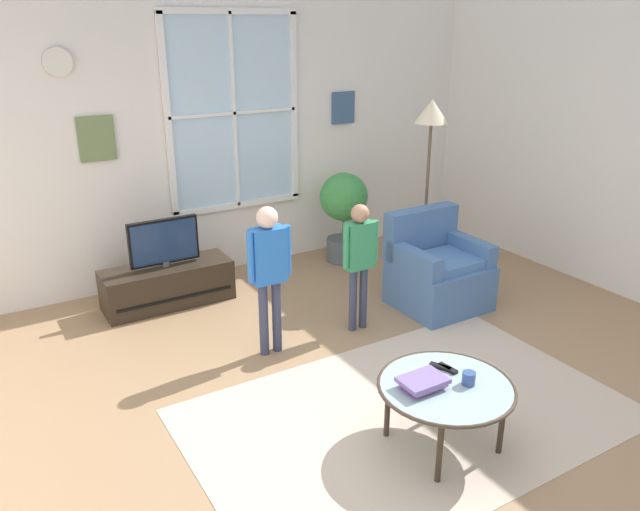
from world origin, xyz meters
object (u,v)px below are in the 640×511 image
Objects in this scene: book_stack at (423,383)px; remote_near_books at (440,367)px; remote_near_cup at (448,368)px; coffee_table at (446,389)px; cup at (469,378)px; television at (164,242)px; person_blue_shirt at (269,264)px; tv_stand at (168,285)px; person_green_shirt at (359,253)px; potted_plant_by_window at (344,207)px; floor_lamp at (431,131)px; armchair at (437,272)px.

book_stack is 1.99× the size of remote_near_books.
remote_near_books is 0.05m from remote_near_cup.
coffee_table is 0.15m from cup.
television is 3.01m from coffee_table.
person_blue_shirt is (-0.39, 1.59, 0.35)m from coffee_table.
tv_stand is 3.11m from cup.
person_blue_shirt is 0.83m from person_green_shirt.
coffee_table is (0.80, -2.90, 0.22)m from tv_stand.
coffee_table is at bearing -19.29° from book_stack.
remote_near_books is 1.00× the size of remote_near_cup.
floor_lamp is at bearing -65.15° from potted_plant_by_window.
book_stack is 2.93m from floor_lamp.
cup is at bearing -72.72° from person_blue_shirt.
person_green_shirt reaches higher than cup.
book_stack is at bearing -130.02° from floor_lamp.
remote_near_cup is 1.58m from person_blue_shirt.
cup is 0.07× the size of person_blue_shirt.
potted_plant_by_window reaches higher than television.
person_blue_shirt is 1.09× the size of person_green_shirt.
floor_lamp is (1.51, 1.97, 1.08)m from remote_near_books.
person_green_shirt reaches higher than tv_stand.
floor_lamp reaches higher than person_green_shirt.
television is 2.02m from potted_plant_by_window.
coffee_table is at bearing -129.58° from armchair.
book_stack is (-1.47, -1.55, 0.14)m from armchair.
person_green_shirt is (0.57, 1.52, 0.23)m from book_stack.
tv_stand is at bearing -176.90° from potted_plant_by_window.
cup is at bearing -84.56° from remote_near_books.
floor_lamp is (1.49, 2.01, 1.08)m from remote_near_cup.
floor_lamp reaches higher than coffee_table.
armchair is at bearing 50.89° from remote_near_cup.
television is at bearing 108.59° from remote_near_cup.
book_stack is 0.28m from remote_near_cup.
cup is 0.07× the size of person_green_shirt.
cup is at bearing -72.61° from television.
coffee_table is at bearing -74.50° from tv_stand.
person_green_shirt is (1.24, -1.32, 0.08)m from television.
person_green_shirt is 1.63m from potted_plant_by_window.
book_stack is (-0.14, 0.05, 0.06)m from coffee_table.
potted_plant_by_window is (1.60, 1.42, -0.15)m from person_blue_shirt.
cup is at bearing -109.55° from potted_plant_by_window.
television reaches higher than tv_stand.
tv_stand is 8.41× the size of remote_near_books.
remote_near_books reaches higher than coffee_table.
person_green_shirt reaches higher than coffee_table.
television is 2.51m from armchair.
potted_plant_by_window reaches higher than remote_near_cup.
person_green_shirt reaches higher than remote_near_books.
television is at bearing 105.51° from coffee_table.
potted_plant_by_window is 1.32m from floor_lamp.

